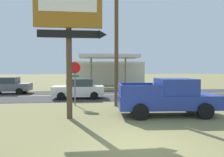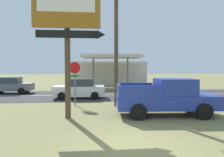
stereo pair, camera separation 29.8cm
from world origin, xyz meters
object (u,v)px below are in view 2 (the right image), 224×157
at_px(motel_sign, 68,20).
at_px(pickup_blue_parked_on_lawn, 167,97).
at_px(gas_station, 108,72).
at_px(utility_pole, 116,34).
at_px(stop_sign, 75,76).
at_px(car_grey_far_lane, 10,85).
at_px(car_white_near_lane, 79,88).

relative_size(motel_sign, pickup_blue_parked_on_lawn, 1.31).
bearing_deg(gas_station, utility_pole, -92.53).
relative_size(stop_sign, utility_pole, 0.33).
xyz_separation_m(pickup_blue_parked_on_lawn, car_grey_far_lane, (-12.18, 10.83, -0.13)).
height_order(motel_sign, stop_sign, motel_sign).
xyz_separation_m(motel_sign, stop_sign, (-0.03, 3.76, -2.84)).
bearing_deg(car_grey_far_lane, utility_pole, -38.74).
distance_m(utility_pole, pickup_blue_parked_on_lawn, 5.38).
xyz_separation_m(gas_station, pickup_blue_parked_on_lawn, (1.48, -23.73, -0.98)).
bearing_deg(pickup_blue_parked_on_lawn, stop_sign, 145.82).
distance_m(motel_sign, car_white_near_lane, 8.17).
distance_m(pickup_blue_parked_on_lawn, car_grey_far_lane, 16.30).
distance_m(motel_sign, utility_pole, 4.24).
bearing_deg(car_white_near_lane, gas_station, 78.03).
relative_size(motel_sign, car_white_near_lane, 1.66).
bearing_deg(utility_pole, pickup_blue_parked_on_lawn, -51.25).
bearing_deg(car_grey_far_lane, car_white_near_lane, -29.33).
height_order(pickup_blue_parked_on_lawn, car_white_near_lane, pickup_blue_parked_on_lawn).
relative_size(car_white_near_lane, car_grey_far_lane, 1.00).
relative_size(motel_sign, stop_sign, 2.36).
relative_size(utility_pole, car_white_near_lane, 2.11).
xyz_separation_m(gas_station, car_white_near_lane, (-3.58, -16.90, -1.11)).
bearing_deg(stop_sign, motel_sign, -89.48).
bearing_deg(pickup_blue_parked_on_lawn, car_white_near_lane, 126.52).
distance_m(stop_sign, car_white_near_lane, 3.55).
relative_size(pickup_blue_parked_on_lawn, car_white_near_lane, 1.26).
height_order(stop_sign, pickup_blue_parked_on_lawn, stop_sign).
relative_size(motel_sign, gas_station, 0.58).
height_order(utility_pole, car_grey_far_lane, utility_pole).
bearing_deg(stop_sign, gas_station, 79.72).
height_order(stop_sign, utility_pole, utility_pole).
bearing_deg(gas_station, stop_sign, -100.28).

